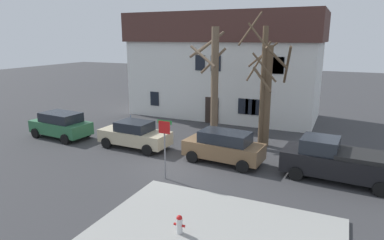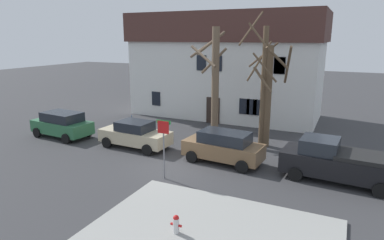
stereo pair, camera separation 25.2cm
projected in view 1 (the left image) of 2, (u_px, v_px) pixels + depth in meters
The scene contains 12 objects.
ground_plane at pixel (172, 168), 17.97m from camera, with size 120.00×120.00×0.00m, color #38383A.
building_main at pixel (224, 64), 29.26m from camera, with size 16.18×7.02×8.76m.
tree_bare_near at pixel (214, 80), 22.17m from camera, with size 2.41×3.35×7.43m.
tree_bare_mid at pixel (262, 82), 20.75m from camera, with size 2.45×2.49×8.35m.
tree_bare_far at pixel (268, 94), 20.78m from camera, with size 2.34×2.58×6.32m.
car_green_wagon at pixel (61, 125), 23.19m from camera, with size 4.44×2.37×1.76m.
car_beige_sedan at pixel (135, 135), 21.07m from camera, with size 4.61×2.18×1.69m.
car_brown_wagon at pixel (224, 146), 18.53m from camera, with size 4.49×2.24×1.79m.
pickup_truck_black at pixel (339, 161), 16.21m from camera, with size 5.47×2.52×2.02m.
fire_hydrant at pixel (179, 224), 11.70m from camera, with size 0.42×0.22×0.68m.
street_sign_pole at pixel (165, 139), 16.08m from camera, with size 0.76×0.07×2.96m.
bicycle_leaning at pixel (132, 124), 25.51m from camera, with size 1.68×0.60×1.03m.
Camera 1 is at (7.98, -14.87, 6.78)m, focal length 31.52 mm.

